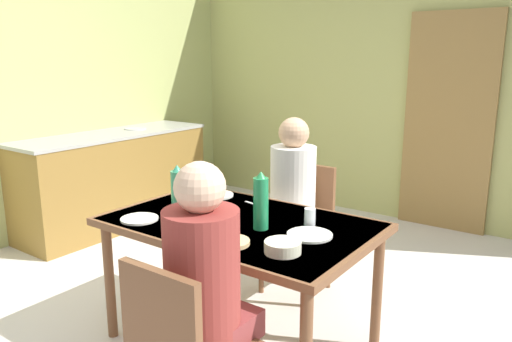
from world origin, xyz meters
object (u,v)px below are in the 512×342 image
at_px(person_far_diner, 292,184).
at_px(serving_bowl_center, 283,247).
at_px(chair_far_diner, 302,219).
at_px(water_bottle_green_near, 261,202).
at_px(water_bottle_green_far, 178,191).
at_px(person_near_diner, 204,270).
at_px(dining_table, 240,233).
at_px(kitchen_counter, 115,179).

height_order(person_far_diner, serving_bowl_center, person_far_diner).
relative_size(chair_far_diner, water_bottle_green_near, 2.85).
bearing_deg(water_bottle_green_far, water_bottle_green_near, 7.96).
xyz_separation_m(person_near_diner, water_bottle_green_far, (-0.70, 0.57, 0.08)).
height_order(person_near_diner, serving_bowl_center, person_near_diner).
relative_size(dining_table, water_bottle_green_far, 5.03).
xyz_separation_m(chair_far_diner, water_bottle_green_near, (0.25, -0.85, 0.38)).
bearing_deg(chair_far_diner, person_near_diner, 106.19).
height_order(kitchen_counter, dining_table, kitchen_counter).
xyz_separation_m(dining_table, person_far_diner, (-0.09, 0.67, 0.12)).
xyz_separation_m(water_bottle_green_near, serving_bowl_center, (0.27, -0.20, -0.12)).
distance_m(water_bottle_green_far, serving_bowl_center, 0.80).
height_order(dining_table, serving_bowl_center, serving_bowl_center).
height_order(chair_far_diner, person_far_diner, person_far_diner).
bearing_deg(dining_table, person_far_diner, 97.34).
bearing_deg(serving_bowl_center, kitchen_counter, 156.30).
height_order(person_near_diner, water_bottle_green_far, person_near_diner).
bearing_deg(kitchen_counter, water_bottle_green_far, -28.88).
height_order(dining_table, person_near_diner, person_near_diner).
distance_m(person_near_diner, serving_bowl_center, 0.44).
bearing_deg(chair_far_diner, kitchen_counter, -3.25).
bearing_deg(serving_bowl_center, person_far_diner, 119.50).
height_order(person_near_diner, water_bottle_green_near, person_near_diner).
relative_size(kitchen_counter, chair_far_diner, 2.21).
relative_size(person_near_diner, person_far_diner, 1.00).
distance_m(kitchen_counter, person_far_diner, 2.20).
xyz_separation_m(kitchen_counter, water_bottle_green_near, (2.41, -0.97, 0.42)).
relative_size(person_far_diner, water_bottle_green_near, 2.52).
distance_m(kitchen_counter, water_bottle_green_near, 2.63).
distance_m(dining_table, person_far_diner, 0.69).
xyz_separation_m(person_far_diner, water_bottle_green_near, (0.25, -0.71, 0.09)).
bearing_deg(person_far_diner, kitchen_counter, -6.84).
distance_m(dining_table, water_bottle_green_near, 0.27).
bearing_deg(chair_far_diner, water_bottle_green_far, 73.78).
bearing_deg(serving_bowl_center, water_bottle_green_near, 142.50).
relative_size(chair_far_diner, person_far_diner, 1.13).
bearing_deg(water_bottle_green_near, person_far_diner, 109.48).
distance_m(dining_table, chair_far_diner, 0.83).
relative_size(kitchen_counter, person_far_diner, 2.50).
bearing_deg(dining_table, kitchen_counter, 157.40).
relative_size(chair_far_diner, person_near_diner, 1.13).
height_order(kitchen_counter, person_far_diner, person_far_diner).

